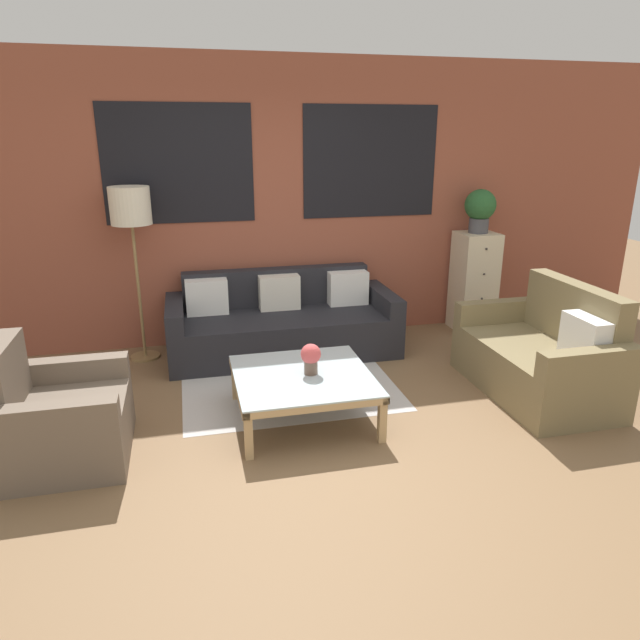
# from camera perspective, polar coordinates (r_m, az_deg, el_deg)

# --- Properties ---
(ground_plane) EXTENTS (16.00, 16.00, 0.00)m
(ground_plane) POSITION_cam_1_polar(r_m,az_deg,el_deg) (4.03, 2.17, -12.91)
(ground_plane) COLOR brown
(wall_back_brick) EXTENTS (8.40, 0.09, 2.80)m
(wall_back_brick) POSITION_cam_1_polar(r_m,az_deg,el_deg) (5.87, -4.19, 11.58)
(wall_back_brick) COLOR brown
(wall_back_brick) RESTS_ON ground_plane
(rug) EXTENTS (1.80, 1.47, 0.00)m
(rug) POSITION_cam_1_polar(r_m,az_deg,el_deg) (5.00, -3.21, -6.41)
(rug) COLOR #BCB7B2
(rug) RESTS_ON ground_plane
(couch_dark) EXTENTS (2.20, 0.88, 0.78)m
(couch_dark) POSITION_cam_1_polar(r_m,az_deg,el_deg) (5.64, -3.77, -0.43)
(couch_dark) COLOR #232328
(couch_dark) RESTS_ON ground_plane
(settee_vintage) EXTENTS (0.80, 1.41, 0.92)m
(settee_vintage) POSITION_cam_1_polar(r_m,az_deg,el_deg) (5.07, 21.26, -3.52)
(settee_vintage) COLOR olive
(settee_vintage) RESTS_ON ground_plane
(armchair_corner) EXTENTS (0.80, 0.88, 0.84)m
(armchair_corner) POSITION_cam_1_polar(r_m,az_deg,el_deg) (4.20, -24.70, -9.02)
(armchair_corner) COLOR #6B5B4C
(armchair_corner) RESTS_ON ground_plane
(coffee_table) EXTENTS (1.01, 1.01, 0.37)m
(coffee_table) POSITION_cam_1_polar(r_m,az_deg,el_deg) (4.29, -1.73, -6.03)
(coffee_table) COLOR silver
(coffee_table) RESTS_ON ground_plane
(floor_lamp) EXTENTS (0.36, 0.36, 1.63)m
(floor_lamp) POSITION_cam_1_polar(r_m,az_deg,el_deg) (5.48, -18.39, 10.12)
(floor_lamp) COLOR olive
(floor_lamp) RESTS_ON ground_plane
(drawer_cabinet) EXTENTS (0.41, 0.42, 1.07)m
(drawer_cabinet) POSITION_cam_1_polar(r_m,az_deg,el_deg) (6.45, 15.12, 3.71)
(drawer_cabinet) COLOR beige
(drawer_cabinet) RESTS_ON ground_plane
(potted_plant) EXTENTS (0.33, 0.33, 0.46)m
(potted_plant) POSITION_cam_1_polar(r_m,az_deg,el_deg) (6.31, 15.71, 10.71)
(potted_plant) COLOR #47474C
(potted_plant) RESTS_ON drawer_cabinet
(flower_vase) EXTENTS (0.15, 0.15, 0.23)m
(flower_vase) POSITION_cam_1_polar(r_m,az_deg,el_deg) (4.23, -0.93, -3.73)
(flower_vase) COLOR brown
(flower_vase) RESTS_ON coffee_table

